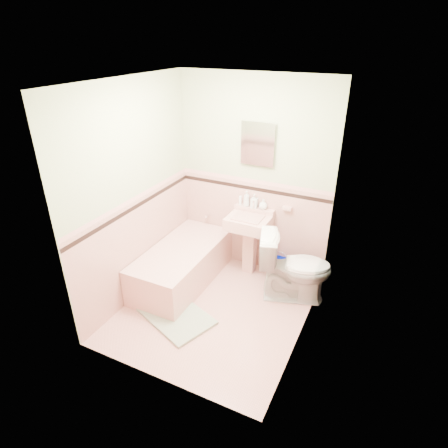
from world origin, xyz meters
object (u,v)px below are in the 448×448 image
at_px(soap_bottle_right, 263,204).
at_px(bucket, 279,267).
at_px(soap_bottle_mid, 254,201).
at_px(shoe, 173,308).
at_px(sink, 248,246).
at_px(toilet, 295,267).
at_px(bathtub, 182,266).
at_px(medicine_cabinet, 258,144).
at_px(soap_bottle_left, 247,199).

distance_m(soap_bottle_right, bucket, 0.88).
bearing_deg(bucket, soap_bottle_mid, 173.77).
height_order(soap_bottle_right, shoe, soap_bottle_right).
bearing_deg(soap_bottle_right, sink, -122.49).
xyz_separation_m(soap_bottle_right, toilet, (0.58, -0.41, -0.53)).
bearing_deg(soap_bottle_right, toilet, -35.68).
relative_size(bathtub, sink, 1.81).
bearing_deg(toilet, bucket, 21.46).
bearing_deg(bucket, medicine_cabinet, 169.33).
bearing_deg(sink, soap_bottle_mid, 92.03).
relative_size(bathtub, shoe, 9.55).
bearing_deg(bathtub, sink, 37.93).
relative_size(bathtub, toilet, 1.77).
bearing_deg(soap_bottle_mid, medicine_cabinet, 77.97).
height_order(bathtub, toilet, toilet).
distance_m(bathtub, medicine_cabinet, 1.78).
bearing_deg(toilet, soap_bottle_mid, 41.53).
height_order(soap_bottle_left, soap_bottle_mid, soap_bottle_left).
height_order(sink, medicine_cabinet, medicine_cabinet).
xyz_separation_m(medicine_cabinet, soap_bottle_right, (0.11, -0.03, -0.75)).
xyz_separation_m(bathtub, soap_bottle_left, (0.57, 0.71, 0.76)).
xyz_separation_m(bathtub, soap_bottle_mid, (0.67, 0.71, 0.75)).
bearing_deg(bucket, soap_bottle_right, 171.04).
xyz_separation_m(medicine_cabinet, toilet, (0.69, -0.44, -1.28)).
distance_m(toilet, shoe, 1.48).
xyz_separation_m(medicine_cabinet, bucket, (0.39, -0.07, -1.58)).
bearing_deg(shoe, soap_bottle_right, 44.48).
bearing_deg(sink, bucket, 19.46).
xyz_separation_m(bathtub, medicine_cabinet, (0.68, 0.74, 1.47)).
distance_m(sink, shoe, 1.25).
height_order(soap_bottle_left, toilet, soap_bottle_left).
xyz_separation_m(soap_bottle_mid, bucket, (0.39, -0.04, -0.86)).
bearing_deg(bathtub, soap_bottle_right, 41.78).
distance_m(bathtub, soap_bottle_right, 1.29).
height_order(medicine_cabinet, toilet, medicine_cabinet).
relative_size(soap_bottle_right, bucket, 0.57).
distance_m(bathtub, toilet, 1.42).
distance_m(soap_bottle_left, soap_bottle_mid, 0.11).
distance_m(sink, soap_bottle_left, 0.61).
bearing_deg(soap_bottle_mid, bathtub, -133.49).
relative_size(soap_bottle_mid, soap_bottle_right, 1.34).
distance_m(soap_bottle_mid, toilet, 0.98).
bearing_deg(soap_bottle_left, sink, -57.97).
distance_m(sink, medicine_cabinet, 1.30).
bearing_deg(soap_bottle_mid, soap_bottle_right, 0.00).
distance_m(soap_bottle_left, soap_bottle_right, 0.23).
relative_size(sink, bucket, 3.52).
bearing_deg(medicine_cabinet, toilet, -32.71).
distance_m(bucket, shoe, 1.51).
distance_m(toilet, bucket, 0.57).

